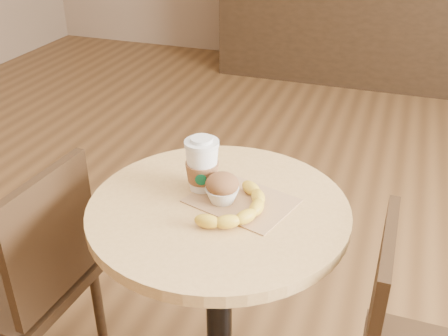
% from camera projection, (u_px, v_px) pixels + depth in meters
% --- Properties ---
extents(cafe_table, '(0.63, 0.63, 0.75)m').
position_uv_depth(cafe_table, '(219.00, 283.00, 1.38)').
color(cafe_table, black).
rests_on(cafe_table, ground).
extents(chair_left, '(0.37, 0.37, 0.80)m').
position_uv_depth(chair_left, '(32.00, 279.00, 1.49)').
color(chair_left, '#312011').
rests_on(chair_left, ground).
extents(service_counter, '(2.30, 0.65, 1.04)m').
position_uv_depth(service_counter, '(366.00, 12.00, 4.05)').
color(service_counter, black).
rests_on(service_counter, ground).
extents(kraft_bag, '(0.28, 0.24, 0.00)m').
position_uv_depth(kraft_bag, '(242.00, 201.00, 1.27)').
color(kraft_bag, '#A4794F').
rests_on(kraft_bag, cafe_table).
extents(coffee_cup, '(0.09, 0.09, 0.14)m').
position_uv_depth(coffee_cup, '(202.00, 166.00, 1.29)').
color(coffee_cup, silver).
rests_on(coffee_cup, cafe_table).
extents(muffin, '(0.08, 0.08, 0.07)m').
position_uv_depth(muffin, '(222.00, 188.00, 1.25)').
color(muffin, silver).
rests_on(muffin, kraft_bag).
extents(banana, '(0.22, 0.27, 0.03)m').
position_uv_depth(banana, '(238.00, 205.00, 1.22)').
color(banana, gold).
rests_on(banana, kraft_bag).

